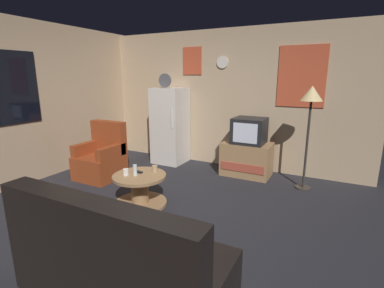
% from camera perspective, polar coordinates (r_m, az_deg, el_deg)
% --- Properties ---
extents(ground_plane, '(12.00, 12.00, 0.00)m').
position_cam_1_polar(ground_plane, '(3.75, -7.41, -14.05)').
color(ground_plane, '#232328').
extents(wall_with_art, '(5.20, 0.12, 2.57)m').
position_cam_1_polar(wall_with_art, '(5.52, 7.01, 8.90)').
color(wall_with_art, tan).
rests_on(wall_with_art, ground_plane).
extents(wall_left_with_window, '(0.12, 5.20, 2.60)m').
position_cam_1_polar(wall_left_with_window, '(5.25, -31.63, 6.91)').
color(wall_left_with_window, tan).
rests_on(wall_left_with_window, ground_plane).
extents(fridge, '(0.60, 0.62, 1.77)m').
position_cam_1_polar(fridge, '(5.72, -4.40, 3.72)').
color(fridge, silver).
rests_on(fridge, ground_plane).
extents(tv_stand, '(0.84, 0.53, 0.59)m').
position_cam_1_polar(tv_stand, '(5.12, 10.89, -2.98)').
color(tv_stand, '#9E754C').
rests_on(tv_stand, ground_plane).
extents(crt_tv, '(0.54, 0.51, 0.44)m').
position_cam_1_polar(crt_tv, '(5.00, 11.43, 2.64)').
color(crt_tv, black).
rests_on(crt_tv, tv_stand).
extents(standing_lamp, '(0.32, 0.32, 1.59)m').
position_cam_1_polar(standing_lamp, '(4.56, 22.80, 7.84)').
color(standing_lamp, '#332D28').
rests_on(standing_lamp, ground_plane).
extents(coffee_table, '(0.72, 0.72, 0.43)m').
position_cam_1_polar(coffee_table, '(3.99, -10.40, -9.01)').
color(coffee_table, '#9E754C').
rests_on(coffee_table, ground_plane).
extents(wine_glass, '(0.05, 0.05, 0.15)m').
position_cam_1_polar(wine_glass, '(3.87, -11.37, -5.16)').
color(wine_glass, silver).
rests_on(wine_glass, coffee_table).
extents(mug_ceramic_white, '(0.08, 0.08, 0.09)m').
position_cam_1_polar(mug_ceramic_white, '(3.91, -13.15, -5.52)').
color(mug_ceramic_white, silver).
rests_on(mug_ceramic_white, coffee_table).
extents(mug_ceramic_tan, '(0.08, 0.08, 0.09)m').
position_cam_1_polar(mug_ceramic_tan, '(3.98, -7.50, -4.93)').
color(mug_ceramic_tan, tan).
rests_on(mug_ceramic_tan, coffee_table).
extents(remote_control, '(0.15, 0.07, 0.02)m').
position_cam_1_polar(remote_control, '(4.00, -10.79, -5.48)').
color(remote_control, black).
rests_on(remote_control, coffee_table).
extents(armchair, '(0.68, 0.68, 0.96)m').
position_cam_1_polar(armchair, '(5.16, -17.66, -2.76)').
color(armchair, maroon).
rests_on(armchair, ground_plane).
extents(couch, '(1.70, 0.80, 0.92)m').
position_cam_1_polar(couch, '(2.47, -14.42, -21.89)').
color(couch, black).
rests_on(couch, ground_plane).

